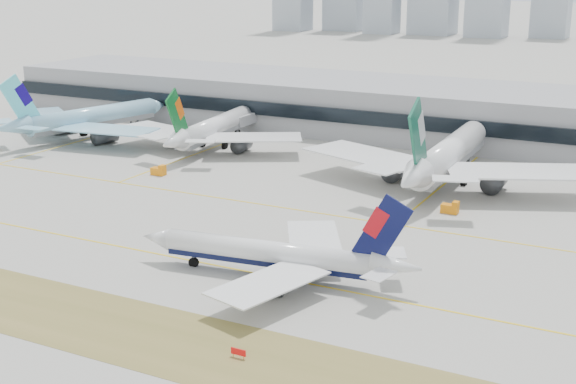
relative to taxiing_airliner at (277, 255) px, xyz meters
The scene contains 9 objects.
ground 14.83m from the taxiing_airliner, 159.01° to the left, with size 3000.00×3000.00×0.00m, color #A4A299.
taxiing_airliner is the anchor object (origin of this frame).
widebody_korean 122.97m from the taxiing_airliner, 145.02° to the left, with size 58.24×58.12×21.43m.
widebody_eva 97.18m from the taxiing_airliner, 128.76° to the left, with size 55.99×55.15×20.09m.
widebody_cathay 69.54m from the taxiing_airliner, 83.59° to the left, with size 68.93×67.32×24.57m.
terminal 120.75m from the taxiing_airliner, 96.34° to the left, with size 280.00×43.10×15.00m.
hold_sign_right 28.39m from the taxiing_airliner, 72.29° to the right, with size 2.20×0.15×1.35m.
gse_c 50.17m from the taxiing_airliner, 72.21° to the left, with size 3.55×2.00×2.60m.
gse_b 72.59m from the taxiing_airliner, 141.41° to the left, with size 3.55×2.00×2.60m.
Camera 1 is at (71.22, -113.44, 50.01)m, focal length 50.00 mm.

